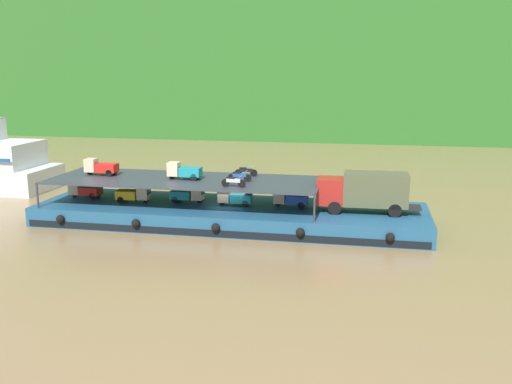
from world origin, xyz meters
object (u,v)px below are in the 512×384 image
(mini_truck_lower_fore, at_px, (234,197))
(motorcycle_upper_centre, at_px, (239,176))
(mini_truck_lower_aft, at_px, (134,194))
(mini_truck_upper_stern, at_px, (101,167))
(motorcycle_upper_stbd, at_px, (246,171))
(mini_truck_lower_mid, at_px, (188,194))
(mini_truck_lower_bow, at_px, (290,198))
(mini_truck_lower_stern, at_px, (85,190))
(motorcycle_upper_port, at_px, (233,182))
(covered_lorry, at_px, (365,191))
(mini_truck_upper_mid, at_px, (184,171))
(cargo_barge, at_px, (230,214))

(mini_truck_lower_fore, xyz_separation_m, motorcycle_upper_centre, (0.44, -0.08, 1.74))
(mini_truck_lower_aft, bearing_deg, mini_truck_lower_fore, 3.44)
(mini_truck_upper_stern, relative_size, motorcycle_upper_stbd, 1.46)
(mini_truck_lower_mid, distance_m, mini_truck_lower_bow, 8.48)
(mini_truck_lower_mid, relative_size, mini_truck_lower_bow, 1.00)
(mini_truck_upper_stern, bearing_deg, mini_truck_lower_bow, 0.24)
(mini_truck_lower_stern, bearing_deg, motorcycle_upper_centre, -1.50)
(mini_truck_upper_stern, relative_size, motorcycle_upper_port, 1.46)
(mini_truck_lower_fore, height_order, motorcycle_upper_stbd, motorcycle_upper_stbd)
(motorcycle_upper_centre, bearing_deg, mini_truck_lower_mid, 174.95)
(covered_lorry, relative_size, mini_truck_lower_stern, 2.86)
(mini_truck_lower_stern, xyz_separation_m, mini_truck_upper_mid, (9.04, -0.30, 2.00))
(mini_truck_upper_mid, height_order, motorcycle_upper_stbd, mini_truck_upper_mid)
(mini_truck_upper_mid, distance_m, motorcycle_upper_centre, 4.65)
(cargo_barge, relative_size, mini_truck_lower_mid, 11.37)
(mini_truck_upper_mid, xyz_separation_m, motorcycle_upper_stbd, (4.66, 2.21, -0.26))
(covered_lorry, height_order, mini_truck_lower_bow, covered_lorry)
(motorcycle_upper_stbd, bearing_deg, mini_truck_upper_stern, -171.58)
(mini_truck_lower_stern, height_order, motorcycle_upper_stbd, motorcycle_upper_stbd)
(mini_truck_lower_mid, bearing_deg, mini_truck_lower_bow, 0.97)
(mini_truck_lower_aft, bearing_deg, mini_truck_upper_stern, 164.87)
(mini_truck_lower_stern, height_order, mini_truck_lower_aft, same)
(mini_truck_lower_bow, distance_m, mini_truck_upper_stern, 16.30)
(mini_truck_lower_stern, height_order, mini_truck_lower_fore, same)
(mini_truck_upper_stern, height_order, motorcycle_upper_stbd, mini_truck_upper_stern)
(mini_truck_lower_mid, xyz_separation_m, motorcycle_upper_stbd, (4.46, 1.88, 1.74))
(mini_truck_lower_bow, xyz_separation_m, mini_truck_upper_mid, (-8.67, -0.48, 2.00))
(cargo_barge, xyz_separation_m, mini_truck_lower_fore, (0.36, 0.11, 1.44))
(cargo_barge, height_order, covered_lorry, covered_lorry)
(mini_truck_lower_fore, height_order, mini_truck_upper_stern, mini_truck_upper_stern)
(motorcycle_upper_stbd, bearing_deg, mini_truck_lower_stern, -172.06)
(mini_truck_upper_stern, relative_size, mini_truck_upper_mid, 1.00)
(cargo_barge, relative_size, mini_truck_lower_stern, 11.34)
(cargo_barge, xyz_separation_m, mini_truck_lower_aft, (-8.05, -0.40, 1.44))
(mini_truck_lower_mid, height_order, mini_truck_lower_bow, same)
(mini_truck_lower_stern, distance_m, mini_truck_lower_aft, 4.89)
(cargo_barge, relative_size, motorcycle_upper_port, 16.45)
(mini_truck_lower_bow, bearing_deg, mini_truck_upper_stern, -179.76)
(mini_truck_upper_mid, bearing_deg, mini_truck_lower_mid, 59.15)
(mini_truck_upper_stern, height_order, mini_truck_upper_mid, same)
(cargo_barge, distance_m, mini_truck_lower_aft, 8.19)
(mini_truck_upper_stern, bearing_deg, cargo_barge, -2.49)
(cargo_barge, xyz_separation_m, mini_truck_upper_stern, (-11.34, 0.49, 3.44))
(mini_truck_lower_stern, bearing_deg, mini_truck_upper_stern, 4.10)
(mini_truck_lower_fore, distance_m, mini_truck_lower_bow, 4.50)
(mini_truck_upper_mid, bearing_deg, motorcycle_upper_centre, -0.71)
(covered_lorry, height_order, mini_truck_upper_mid, mini_truck_upper_mid)
(covered_lorry, distance_m, motorcycle_upper_centre, 9.89)
(mini_truck_lower_fore, height_order, motorcycle_upper_port, motorcycle_upper_port)
(mini_truck_lower_bow, xyz_separation_m, motorcycle_upper_port, (-3.98, -2.81, 1.74))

